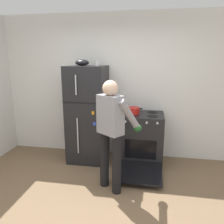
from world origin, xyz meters
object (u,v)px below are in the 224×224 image
red_pot (133,111)px  stove_range (141,139)px  coffee_mug (97,63)px  mixing_bowl (82,63)px  refrigerator (88,114)px  person_cook (112,127)px

red_pot → stove_range: bearing=11.3°
coffee_mug → mixing_bowl: size_ratio=0.46×
refrigerator → mixing_bowl: (-0.08, 0.00, 0.93)m
person_cook → coffee_mug: size_ratio=14.28×
red_pot → coffee_mug: coffee_mug is taller
stove_range → person_cook: bearing=-113.0°
refrigerator → coffee_mug: coffee_mug is taller
refrigerator → red_pot: 0.84m
person_cook → mixing_bowl: (-0.69, 0.91, 0.86)m
refrigerator → red_pot: refrigerator is taller
coffee_mug → stove_range: bearing=-4.8°
refrigerator → stove_range: refrigerator is taller
red_pot → mixing_bowl: bearing=176.9°
refrigerator → stove_range: (0.99, -0.02, -0.42)m
stove_range → person_cook: size_ratio=0.77×
stove_range → person_cook: person_cook is taller
refrigerator → red_pot: (0.83, -0.05, 0.11)m
person_cook → red_pot: person_cook is taller
stove_range → red_pot: (-0.16, -0.03, 0.54)m
stove_range → coffee_mug: size_ratio=10.97×
refrigerator → stove_range: bearing=-1.0°
red_pot → mixing_bowl: mixing_bowl is taller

